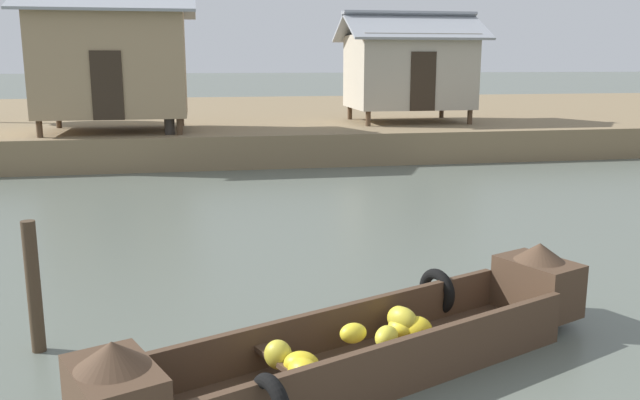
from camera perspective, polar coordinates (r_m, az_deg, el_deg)
The scene contains 7 objects.
ground_plane at distance 11.81m, azimuth -1.83°, elevation -2.43°, with size 300.00×300.00×0.00m, color #596056.
riverbank_strip at distance 28.06m, azimuth -7.00°, elevation 6.74°, with size 160.00×20.00×0.91m, color #7F6B4C.
banana_boat at distance 6.39m, azimuth 4.31°, elevation -12.09°, with size 5.25×2.91×0.92m.
stilt_house_left at distance 20.05m, azimuth -17.33°, elevation 11.28°, with size 4.72×3.51×3.98m.
stilt_house_mid_left at distance 22.44m, azimuth 7.58°, elevation 11.02°, with size 4.44×3.41×3.55m.
vendor_person at distance 18.83m, azimuth -12.84°, elevation 8.29°, with size 0.44×0.44×1.66m.
mooring_post at distance 7.32m, azimuth -23.29°, elevation -6.87°, with size 0.14×0.14×1.37m, color #423323.
Camera 1 is at (-1.71, -1.31, 2.91)m, focal length 37.42 mm.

